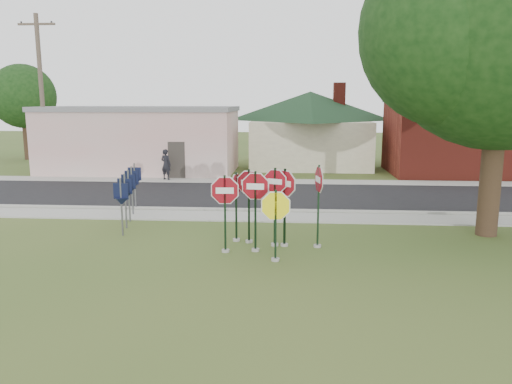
# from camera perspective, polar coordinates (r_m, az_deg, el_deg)

# --- Properties ---
(ground) EXTENTS (120.00, 120.00, 0.00)m
(ground) POSITION_cam_1_polar(r_m,az_deg,el_deg) (14.49, 0.89, -7.99)
(ground) COLOR #37531F
(ground) RESTS_ON ground
(sidewalk_near) EXTENTS (60.00, 1.60, 0.06)m
(sidewalk_near) POSITION_cam_1_polar(r_m,az_deg,el_deg) (19.77, 1.81, -2.88)
(sidewalk_near) COLOR #999991
(sidewalk_near) RESTS_ON ground
(road) EXTENTS (60.00, 7.00, 0.04)m
(road) POSITION_cam_1_polar(r_m,az_deg,el_deg) (24.17, 2.25, -0.45)
(road) COLOR black
(road) RESTS_ON ground
(sidewalk_far) EXTENTS (60.00, 1.60, 0.06)m
(sidewalk_far) POSITION_cam_1_polar(r_m,az_deg,el_deg) (28.40, 2.55, 1.20)
(sidewalk_far) COLOR #999991
(sidewalk_far) RESTS_ON ground
(curb) EXTENTS (60.00, 0.20, 0.14)m
(curb) POSITION_cam_1_polar(r_m,az_deg,el_deg) (20.73, 1.92, -2.14)
(curb) COLOR #999991
(curb) RESTS_ON ground
(stop_sign_center) EXTENTS (1.15, 0.24, 2.61)m
(stop_sign_center) POSITION_cam_1_polar(r_m,az_deg,el_deg) (15.08, -0.07, -0.81)
(stop_sign_center) COLOR gray
(stop_sign_center) RESTS_ON ground
(stop_sign_yellow) EXTENTS (1.17, 0.24, 2.21)m
(stop_sign_yellow) POSITION_cam_1_polar(r_m,az_deg,el_deg) (14.23, 2.26, -2.78)
(stop_sign_yellow) COLOR gray
(stop_sign_yellow) RESTS_ON ground
(stop_sign_left) EXTENTS (1.17, 0.24, 2.51)m
(stop_sign_left) POSITION_cam_1_polar(r_m,az_deg,el_deg) (15.04, -3.57, -1.16)
(stop_sign_left) COLOR gray
(stop_sign_left) RESTS_ON ground
(stop_sign_right) EXTENTS (0.88, 0.78, 2.61)m
(stop_sign_right) POSITION_cam_1_polar(r_m,az_deg,el_deg) (15.65, 3.32, -0.41)
(stop_sign_right) COLOR gray
(stop_sign_right) RESTS_ON ground
(stop_sign_back_right) EXTENTS (0.99, 0.43, 2.62)m
(stop_sign_back_right) POSITION_cam_1_polar(r_m,az_deg,el_deg) (15.66, 2.19, -0.43)
(stop_sign_back_right) COLOR gray
(stop_sign_back_right) RESTS_ON ground
(stop_sign_back_left) EXTENTS (1.08, 0.24, 2.53)m
(stop_sign_back_left) POSITION_cam_1_polar(r_m,az_deg,el_deg) (16.03, -0.81, -0.40)
(stop_sign_back_left) COLOR gray
(stop_sign_back_left) RESTS_ON ground
(stop_sign_far_right) EXTENTS (0.25, 1.12, 2.74)m
(stop_sign_far_right) POSITION_cam_1_polar(r_m,az_deg,el_deg) (15.60, 7.16, -0.15)
(stop_sign_far_right) COLOR gray
(stop_sign_far_right) RESTS_ON ground
(stop_sign_far_left) EXTENTS (0.30, 1.05, 2.40)m
(stop_sign_far_left) POSITION_cam_1_polar(r_m,az_deg,el_deg) (16.24, -2.28, -0.60)
(stop_sign_far_left) COLOR gray
(stop_sign_far_left) RESTS_ON ground
(route_sign_row) EXTENTS (1.43, 4.63, 2.00)m
(route_sign_row) POSITION_cam_1_polar(r_m,az_deg,el_deg) (19.53, -14.34, 0.21)
(route_sign_row) COLOR #59595E
(route_sign_row) RESTS_ON ground
(building_stucco) EXTENTS (12.20, 6.20, 4.20)m
(building_stucco) POSITION_cam_1_polar(r_m,az_deg,el_deg) (33.28, -13.00, 5.97)
(building_stucco) COLOR beige
(building_stucco) RESTS_ON ground
(building_house) EXTENTS (11.60, 11.60, 6.20)m
(building_house) POSITION_cam_1_polar(r_m,az_deg,el_deg) (35.76, 6.21, 8.87)
(building_house) COLOR beige
(building_house) RESTS_ON ground
(building_brick) EXTENTS (10.20, 6.20, 4.75)m
(building_brick) POSITION_cam_1_polar(r_m,az_deg,el_deg) (34.19, 23.45, 5.92)
(building_brick) COLOR maroon
(building_brick) RESTS_ON ground
(oak_tree) EXTENTS (11.80, 11.20, 11.13)m
(oak_tree) POSITION_cam_1_polar(r_m,az_deg,el_deg) (18.65, 26.48, 16.91)
(oak_tree) COLOR #2F2114
(oak_tree) RESTS_ON ground
(utility_pole_near) EXTENTS (2.20, 0.26, 9.50)m
(utility_pole_near) POSITION_cam_1_polar(r_m,az_deg,el_deg) (32.48, -23.29, 10.28)
(utility_pole_near) COLOR #493B31
(utility_pole_near) RESTS_ON ground
(bg_tree_left) EXTENTS (4.90, 4.90, 7.35)m
(bg_tree_left) POSITION_cam_1_polar(r_m,az_deg,el_deg) (43.07, -25.07, 9.86)
(bg_tree_left) COLOR #2F2114
(bg_tree_left) RESTS_ON ground
(pedestrian) EXTENTS (0.76, 0.65, 1.76)m
(pedestrian) POSITION_cam_1_polar(r_m,az_deg,el_deg) (29.29, -10.25, 3.13)
(pedestrian) COLOR black
(pedestrian) RESTS_ON sidewalk_far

